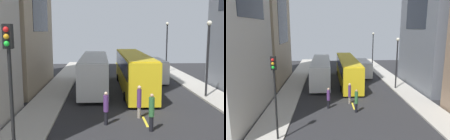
% 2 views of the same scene
% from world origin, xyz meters
% --- Properties ---
extents(ground_plane, '(41.26, 41.26, 0.00)m').
position_xyz_m(ground_plane, '(0.00, 0.00, 0.00)').
color(ground_plane, '#28282B').
extents(sidewalk_west, '(2.79, 44.00, 0.15)m').
position_xyz_m(sidewalk_west, '(-7.23, 0.00, 0.07)').
color(sidewalk_west, '#B2ADA3').
rests_on(sidewalk_west, ground).
extents(sidewalk_east, '(2.79, 44.00, 0.15)m').
position_xyz_m(sidewalk_east, '(7.23, 0.00, 0.07)').
color(sidewalk_east, '#B2ADA3').
rests_on(sidewalk_east, ground).
extents(lane_stripe_1, '(0.16, 2.00, 0.01)m').
position_xyz_m(lane_stripe_1, '(0.00, -10.50, 0.01)').
color(lane_stripe_1, yellow).
rests_on(lane_stripe_1, ground).
extents(lane_stripe_2, '(0.16, 2.00, 0.01)m').
position_xyz_m(lane_stripe_2, '(0.00, 0.00, 0.01)').
color(lane_stripe_2, yellow).
rests_on(lane_stripe_2, ground).
extents(lane_stripe_3, '(0.16, 2.00, 0.01)m').
position_xyz_m(lane_stripe_3, '(0.00, 10.50, 0.01)').
color(lane_stripe_3, yellow).
rests_on(lane_stripe_3, ground).
extents(lane_stripe_4, '(0.16, 2.00, 0.01)m').
position_xyz_m(lane_stripe_4, '(0.00, 21.00, 0.01)').
color(lane_stripe_4, yellow).
rests_on(lane_stripe_4, ground).
extents(city_bus_white, '(2.80, 12.77, 3.35)m').
position_xyz_m(city_bus_white, '(-3.51, -0.36, 2.01)').
color(city_bus_white, silver).
rests_on(city_bus_white, ground).
extents(streetcar_yellow, '(2.70, 14.68, 3.59)m').
position_xyz_m(streetcar_yellow, '(0.38, -0.67, 2.13)').
color(streetcar_yellow, yellow).
rests_on(streetcar_yellow, ground).
extents(delivery_van_white, '(2.25, 6.05, 2.58)m').
position_xyz_m(delivery_van_white, '(3.37, 3.43, 1.52)').
color(delivery_van_white, white).
rests_on(delivery_van_white, ground).
extents(car_blue_0, '(1.95, 4.23, 1.57)m').
position_xyz_m(car_blue_0, '(-3.43, 12.71, 0.93)').
color(car_blue_0, '#2338AD').
rests_on(car_blue_0, ground).
extents(pedestrian_crossing_mid, '(0.33, 0.33, 2.12)m').
position_xyz_m(pedestrian_crossing_mid, '(-2.55, -10.94, 1.13)').
color(pedestrian_crossing_mid, black).
rests_on(pedestrian_crossing_mid, ground).
extents(pedestrian_waiting_curb, '(0.30, 0.30, 2.23)m').
position_xyz_m(pedestrian_waiting_curb, '(-0.31, -9.73, 1.21)').
color(pedestrian_waiting_curb, gray).
rests_on(pedestrian_waiting_curb, ground).
extents(pedestrian_crossing_near, '(0.33, 0.33, 2.26)m').
position_xyz_m(pedestrian_crossing_near, '(0.07, -12.14, 1.21)').
color(pedestrian_crossing_near, black).
rests_on(pedestrian_crossing_near, ground).
extents(traffic_light_near_corner, '(0.32, 0.44, 5.92)m').
position_xyz_m(traffic_light_near_corner, '(-6.24, -17.00, 4.26)').
color(traffic_light_near_corner, black).
rests_on(traffic_light_near_corner, ground).
extents(streetlamp_near, '(0.44, 0.44, 6.89)m').
position_xyz_m(streetlamp_near, '(6.34, 9.70, 4.38)').
color(streetlamp_near, black).
rests_on(streetlamp_near, ground).
extents(streetlamp_far, '(0.44, 0.44, 6.55)m').
position_xyz_m(streetlamp_far, '(6.34, -4.57, 4.20)').
color(streetlamp_far, black).
rests_on(streetlamp_far, ground).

